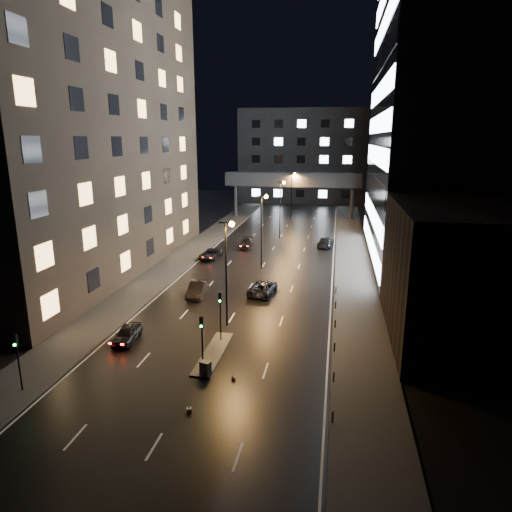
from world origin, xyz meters
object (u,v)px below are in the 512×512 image
object	(u,v)px
car_away_b	(198,289)
car_toward_b	(326,242)
car_away_c	(211,254)
car_toward_a	(263,288)
car_away_d	(247,243)
car_away_a	(127,334)
utility_cabinet	(205,368)

from	to	relation	value
car_away_b	car_toward_b	bearing A→B (deg)	58.51
car_away_c	car_toward_a	distance (m)	17.51
car_away_d	car_away_a	bearing A→B (deg)	-101.99
car_away_a	car_away_d	world-z (taller)	car_away_d
car_toward_a	car_away_c	bearing A→B (deg)	-47.76
car_toward_b	car_toward_a	bearing A→B (deg)	82.22
car_toward_b	car_away_b	bearing A→B (deg)	69.83
car_away_b	utility_cabinet	xyz separation A→B (m)	(6.01, -17.42, -0.12)
car_toward_a	utility_cabinet	world-z (taller)	car_toward_a
car_away_b	car_away_d	xyz separation A→B (m)	(0.89, 24.11, -0.11)
car_away_b	utility_cabinet	size ratio (longest dim) A/B	4.53
car_away_b	utility_cabinet	world-z (taller)	car_away_b
car_away_d	car_away_b	bearing A→B (deg)	-98.77
car_away_b	car_toward_b	distance (m)	30.29
car_away_c	utility_cabinet	bearing A→B (deg)	-69.84
car_away_a	car_toward_b	world-z (taller)	car_toward_b
car_away_a	utility_cabinet	size ratio (longest dim) A/B	3.77
car_away_a	utility_cabinet	world-z (taller)	car_away_a
utility_cabinet	car_toward_b	bearing A→B (deg)	99.44
car_away_b	car_toward_a	bearing A→B (deg)	10.40
car_away_a	car_toward_b	distance (m)	42.86
car_away_c	car_away_b	bearing A→B (deg)	-74.31
car_away_a	car_away_d	xyz separation A→B (m)	(3.43, 36.75, 0.00)
car_toward_a	car_toward_b	size ratio (longest dim) A/B	0.98
car_away_a	car_toward_a	distance (m)	17.56
car_toward_b	utility_cabinet	bearing A→B (deg)	86.83
car_away_c	utility_cabinet	world-z (taller)	car_away_c
car_away_d	car_toward_a	world-z (taller)	car_toward_a
car_away_a	car_away_d	size ratio (longest dim) A/B	0.85
car_away_d	car_toward_a	bearing A→B (deg)	-80.73
car_away_d	car_toward_b	bearing A→B (deg)	6.37
car_toward_a	utility_cabinet	xyz separation A→B (m)	(-1.20, -19.37, -0.06)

